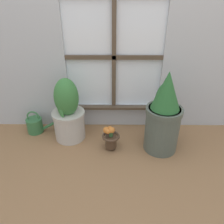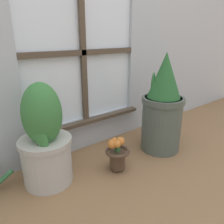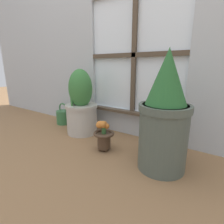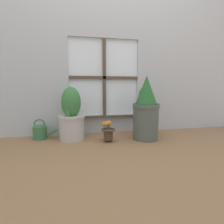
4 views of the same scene
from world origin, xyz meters
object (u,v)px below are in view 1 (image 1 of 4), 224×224
Objects in this scene: potted_plant_left at (68,113)px; watering_can at (35,125)px; potted_plant_right at (164,116)px; flower_vase at (111,137)px.

potted_plant_left is 2.20× the size of watering_can.
potted_plant_right is at bearing -10.64° from potted_plant_left.
watering_can is at bearing 168.55° from potted_plant_right.
watering_can is at bearing 166.70° from potted_plant_left.
potted_plant_right is (0.80, -0.15, 0.07)m from potted_plant_left.
watering_can is at bearing 161.10° from flower_vase.
potted_plant_left is 0.43m from flower_vase.
potted_plant_right is 0.47m from flower_vase.
flower_vase is 0.77m from watering_can.
potted_plant_right reaches higher than watering_can.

